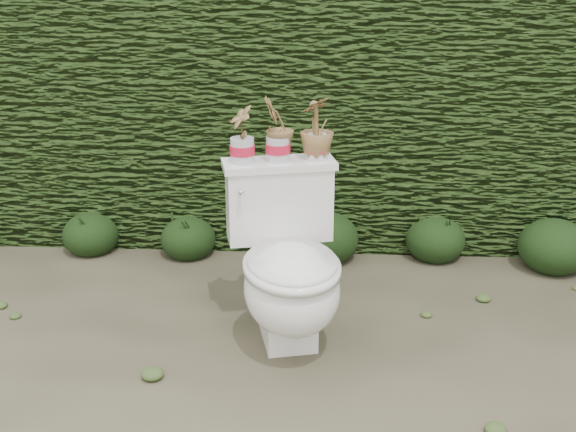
# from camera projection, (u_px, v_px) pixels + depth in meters

# --- Properties ---
(ground) EXTENTS (60.00, 60.00, 0.00)m
(ground) POSITION_uv_depth(u_px,v_px,m) (234.00, 353.00, 3.16)
(ground) COLOR brown
(ground) RESTS_ON ground
(hedge) EXTENTS (8.00, 1.00, 1.60)m
(hedge) POSITION_uv_depth(u_px,v_px,m) (263.00, 98.00, 4.36)
(hedge) COLOR #314C19
(hedge) RESTS_ON ground
(toilet) EXTENTS (0.60, 0.76, 0.78)m
(toilet) POSITION_uv_depth(u_px,v_px,m) (288.00, 269.00, 3.12)
(toilet) COLOR white
(toilet) RESTS_ON ground
(potted_plant_left) EXTENTS (0.13, 0.15, 0.24)m
(potted_plant_left) POSITION_uv_depth(u_px,v_px,m) (242.00, 136.00, 3.13)
(potted_plant_left) COLOR #408128
(potted_plant_left) RESTS_ON toilet
(potted_plant_center) EXTENTS (0.18, 0.19, 0.27)m
(potted_plant_center) POSITION_uv_depth(u_px,v_px,m) (278.00, 130.00, 3.15)
(potted_plant_center) COLOR #408128
(potted_plant_center) RESTS_ON toilet
(potted_plant_right) EXTENTS (0.21, 0.21, 0.27)m
(potted_plant_right) POSITION_uv_depth(u_px,v_px,m) (317.00, 130.00, 3.18)
(potted_plant_right) COLOR #408128
(potted_plant_right) RESTS_ON toilet
(liriope_clump_2) EXTENTS (0.32, 0.32, 0.26)m
(liriope_clump_2) POSITION_uv_depth(u_px,v_px,m) (90.00, 230.00, 4.16)
(liriope_clump_2) COLOR #1C3211
(liriope_clump_2) RESTS_ON ground
(liriope_clump_3) EXTENTS (0.31, 0.31, 0.25)m
(liriope_clump_3) POSITION_uv_depth(u_px,v_px,m) (188.00, 234.00, 4.11)
(liriope_clump_3) COLOR #1C3211
(liriope_clump_3) RESTS_ON ground
(liriope_clump_4) EXTENTS (0.38, 0.38, 0.30)m
(liriope_clump_4) POSITION_uv_depth(u_px,v_px,m) (325.00, 234.00, 4.05)
(liriope_clump_4) COLOR #1C3211
(liriope_clump_4) RESTS_ON ground
(liriope_clump_5) EXTENTS (0.34, 0.34, 0.27)m
(liriope_clump_5) POSITION_uv_depth(u_px,v_px,m) (436.00, 235.00, 4.07)
(liriope_clump_5) COLOR #1C3211
(liriope_clump_5) RESTS_ON ground
(liriope_clump_6) EXTENTS (0.38, 0.38, 0.31)m
(liriope_clump_6) POSITION_uv_depth(u_px,v_px,m) (555.00, 242.00, 3.93)
(liriope_clump_6) COLOR #1C3211
(liriope_clump_6) RESTS_ON ground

